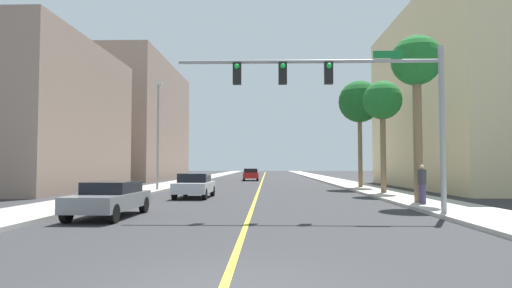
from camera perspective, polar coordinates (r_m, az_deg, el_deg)
ground at (r=48.70m, az=0.75°, el=-5.06°), size 192.00×192.00×0.00m
sidewalk_left at (r=49.55m, az=-9.15°, el=-4.90°), size 3.31×168.00×0.15m
sidewalk_right at (r=49.31m, az=10.69°, el=-4.90°), size 3.31×168.00×0.15m
lane_marking_center at (r=48.70m, az=0.75°, el=-5.06°), size 0.16×144.00×0.01m
building_left_near at (r=37.68m, az=-29.01°, el=3.11°), size 12.26×16.65×11.13m
building_left_far at (r=61.59m, az=-16.98°, el=2.75°), size 13.10×24.67×15.51m
building_right_near at (r=41.16m, az=27.57°, el=5.47°), size 12.70×23.08×15.22m
traffic_signal_mast at (r=16.81m, az=12.42°, el=7.05°), size 10.05×0.36×6.26m
street_lamp at (r=32.27m, az=-12.84°, el=1.89°), size 0.56×0.28×7.88m
palm_near at (r=22.52m, az=20.45°, el=9.69°), size 2.41×2.41×8.03m
palm_mid at (r=29.24m, az=16.38°, el=5.32°), size 2.49×2.49×7.22m
palm_far at (r=36.33m, az=13.53°, el=5.37°), size 3.41×3.41×8.66m
car_silver at (r=25.50m, az=-8.12°, el=-5.41°), size 1.97×4.05×1.43m
car_gray at (r=16.82m, az=-18.75°, el=-6.78°), size 1.91×4.33×1.30m
car_red at (r=53.48m, az=-0.71°, el=-4.03°), size 2.03×4.28×1.49m
pedestrian at (r=21.27m, az=21.11°, el=-4.96°), size 0.38×0.38×1.78m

